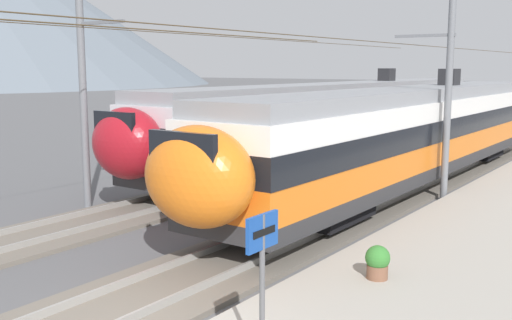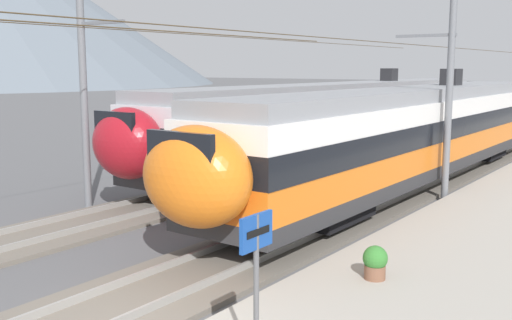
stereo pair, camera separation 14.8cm
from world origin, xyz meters
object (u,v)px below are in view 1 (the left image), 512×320
at_px(train_near_platform, 410,131).
at_px(catenary_mast_mid, 445,79).
at_px(catenary_mast_far_side, 86,88).
at_px(platform_sign, 262,257).
at_px(potted_plant_platform_edge, 378,261).
at_px(train_far_track, 345,115).

distance_m(train_near_platform, catenary_mast_mid, 2.97).
height_order(catenary_mast_far_side, platform_sign, catenary_mast_far_side).
relative_size(catenary_mast_mid, catenary_mast_far_side, 1.00).
distance_m(train_near_platform, catenary_mast_far_side, 11.91).
xyz_separation_m(train_near_platform, catenary_mast_far_side, (-9.24, 7.32, 1.73)).
distance_m(catenary_mast_far_side, potted_plant_platform_edge, 11.45).
bearing_deg(catenary_mast_far_side, catenary_mast_mid, -48.98).
bearing_deg(train_far_track, potted_plant_platform_edge, -150.51).
bearing_deg(train_near_platform, catenary_mast_far_side, 141.62).
height_order(train_near_platform, catenary_mast_mid, catenary_mast_mid).
xyz_separation_m(catenary_mast_mid, platform_sign, (-13.74, -2.09, -2.23)).
bearing_deg(catenary_mast_mid, potted_plant_platform_edge, -168.71).
bearing_deg(platform_sign, train_far_track, 24.45).
bearing_deg(catenary_mast_far_side, train_far_track, -6.80).
height_order(catenary_mast_mid, catenary_mast_far_side, catenary_mast_mid).
height_order(catenary_mast_mid, potted_plant_platform_edge, catenary_mast_mid).
xyz_separation_m(train_near_platform, train_far_track, (5.44, 5.57, 0.01)).
bearing_deg(potted_plant_platform_edge, catenary_mast_mid, 11.29).
xyz_separation_m(train_near_platform, potted_plant_platform_edge, (-10.69, -3.56, -1.54)).
height_order(train_near_platform, train_far_track, same).
bearing_deg(catenary_mast_far_side, potted_plant_platform_edge, -97.61).
bearing_deg(platform_sign, catenary_mast_far_side, 62.03).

